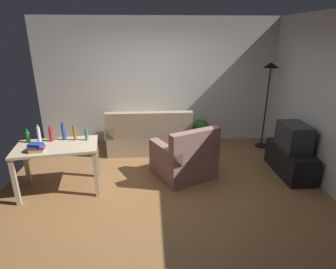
{
  "coord_description": "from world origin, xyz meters",
  "views": [
    {
      "loc": [
        -0.18,
        -3.87,
        2.35
      ],
      "look_at": [
        0.1,
        0.5,
        0.75
      ],
      "focal_mm": 29.57,
      "sensor_mm": 36.0,
      "label": 1
    }
  ],
  "objects": [
    {
      "name": "bottle_clear",
      "position": [
        -1.9,
        0.21,
        0.89
      ],
      "size": [
        0.05,
        0.05,
        0.29
      ],
      "color": "silver",
      "rests_on": "desk"
    },
    {
      "name": "book_stack",
      "position": [
        -1.83,
        -0.11,
        0.82
      ],
      "size": [
        0.24,
        0.18,
        0.12
      ],
      "color": "#B7932D",
      "rests_on": "desk"
    },
    {
      "name": "bottle_tall",
      "position": [
        -1.2,
        0.3,
        0.85
      ],
      "size": [
        0.05,
        0.05,
        0.21
      ],
      "color": "teal",
      "rests_on": "desk"
    },
    {
      "name": "tv",
      "position": [
        2.25,
        0.4,
        0.7
      ],
      "size": [
        0.41,
        0.6,
        0.44
      ],
      "rotation": [
        0.0,
        0.0,
        1.57
      ],
      "color": "#2D2D33",
      "rests_on": "tv_stand"
    },
    {
      "name": "bottle_red",
      "position": [
        -1.75,
        0.29,
        0.87
      ],
      "size": [
        0.06,
        0.06,
        0.25
      ],
      "color": "#AD2323",
      "rests_on": "desk"
    },
    {
      "name": "torchiere_lamp",
      "position": [
        2.25,
        1.66,
        1.41
      ],
      "size": [
        0.32,
        0.32,
        1.81
      ],
      "color": "black",
      "rests_on": "ground_plane"
    },
    {
      "name": "tv_stand",
      "position": [
        2.25,
        0.4,
        0.24
      ],
      "size": [
        0.44,
        1.1,
        0.48
      ],
      "rotation": [
        0.0,
        0.0,
        1.57
      ],
      "color": "black",
      "rests_on": "ground_plane"
    },
    {
      "name": "bottle_green",
      "position": [
        -2.09,
        0.26,
        0.85
      ],
      "size": [
        0.06,
        0.06,
        0.21
      ],
      "color": "#1E722D",
      "rests_on": "desk"
    },
    {
      "name": "bottle_amber",
      "position": [
        -1.39,
        0.31,
        0.88
      ],
      "size": [
        0.05,
        0.05,
        0.27
      ],
      "color": "#9E6019",
      "rests_on": "desk"
    },
    {
      "name": "bottle_blue",
      "position": [
        -1.57,
        0.34,
        0.89
      ],
      "size": [
        0.06,
        0.06,
        0.3
      ],
      "color": "#2347A3",
      "rests_on": "desk"
    },
    {
      "name": "wall_right",
      "position": [
        2.6,
        0.0,
        1.35
      ],
      "size": [
        0.1,
        4.4,
        2.7
      ],
      "primitive_type": "cube",
      "color": "silver",
      "rests_on": "ground_plane"
    },
    {
      "name": "wall_rear",
      "position": [
        0.0,
        2.2,
        1.35
      ],
      "size": [
        5.2,
        0.1,
        2.7
      ],
      "primitive_type": "cube",
      "color": "silver",
      "rests_on": "ground_plane"
    },
    {
      "name": "armchair",
      "position": [
        0.39,
        0.43,
        0.32
      ],
      "size": [
        1.18,
        1.15,
        0.92
      ],
      "rotation": [
        0.0,
        0.0,
        3.6
      ],
      "color": "#996B66",
      "rests_on": "ground_plane"
    },
    {
      "name": "ground_plane",
      "position": [
        0.0,
        0.0,
        -0.01
      ],
      "size": [
        5.2,
        4.4,
        0.02
      ],
      "primitive_type": "cube",
      "color": "olive"
    },
    {
      "name": "potted_plant",
      "position": [
        0.92,
        1.9,
        0.33
      ],
      "size": [
        0.36,
        0.36,
        0.57
      ],
      "color": "brown",
      "rests_on": "ground_plane"
    },
    {
      "name": "desk",
      "position": [
        -1.62,
        0.1,
        0.65
      ],
      "size": [
        1.29,
        0.87,
        0.76
      ],
      "rotation": [
        0.0,
        0.0,
        0.15
      ],
      "color": "#C6B28E",
      "rests_on": "ground_plane"
    },
    {
      "name": "couch",
      "position": [
        -0.22,
        1.59,
        0.31
      ],
      "size": [
        1.7,
        0.84,
        0.92
      ],
      "rotation": [
        0.0,
        0.0,
        3.14
      ],
      "color": "tan",
      "rests_on": "ground_plane"
    }
  ]
}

